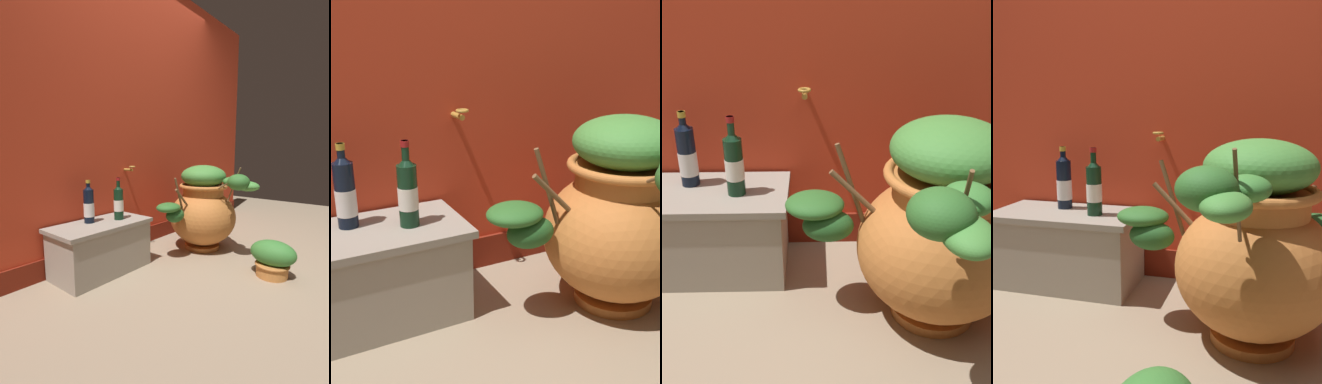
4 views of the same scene
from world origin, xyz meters
TOP-DOWN VIEW (x-y plane):
  - back_wall at (-0.00, 1.20)m, footprint 4.40×0.33m
  - terracotta_urn at (0.40, 0.55)m, footprint 0.94×0.89m
  - stone_ledge at (-0.57, 0.88)m, footprint 0.77×0.40m
  - wine_bottle_left at (-0.40, 0.86)m, footprint 0.08×0.08m
  - wine_bottle_middle at (-0.61, 0.96)m, footprint 0.08×0.08m

SIDE VIEW (x-z plane):
  - stone_ledge at x=-0.57m, z-range 0.01..0.41m
  - terracotta_urn at x=0.40m, z-range -0.01..0.80m
  - wine_bottle_middle at x=-0.61m, z-range 0.37..0.70m
  - wine_bottle_left at x=-0.40m, z-range 0.37..0.71m
  - back_wall at x=0.00m, z-range -0.01..2.59m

